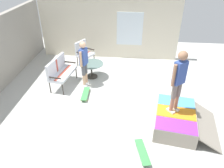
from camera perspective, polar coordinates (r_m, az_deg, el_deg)
name	(u,v)px	position (r m, az deg, el deg)	size (l,w,h in m)	color
ground_plane	(112,108)	(6.77, -0.11, -6.39)	(12.00, 12.00, 0.10)	#B2B2AD
house_facade	(109,28)	(9.58, -0.73, 14.62)	(0.23, 6.00, 2.63)	beige
skate_ramp	(176,119)	(6.19, 16.73, -8.93)	(1.80, 1.88, 0.46)	gray
patio_bench	(60,70)	(7.73, -13.78, 3.70)	(1.32, 0.73, 1.02)	#2D2823
patio_chair_near_house	(83,51)	(9.12, -7.68, 8.73)	(0.81, 0.78, 1.02)	#2D2823
patio_table	(91,67)	(8.17, -5.51, 4.41)	(0.90, 0.90, 0.57)	#2D2823
person_watching	(84,61)	(7.45, -7.53, 6.16)	(0.47, 0.30, 1.64)	silver
person_skater	(179,78)	(5.52, 17.39, 1.53)	(0.36, 0.39, 1.73)	silver
skateboard_by_bench	(85,94)	(7.23, -7.12, -2.59)	(0.81, 0.24, 0.10)	#3F8C4C
skateboard_spare	(142,152)	(5.37, 8.11, -17.48)	(0.82, 0.39, 0.10)	#3F8C4C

